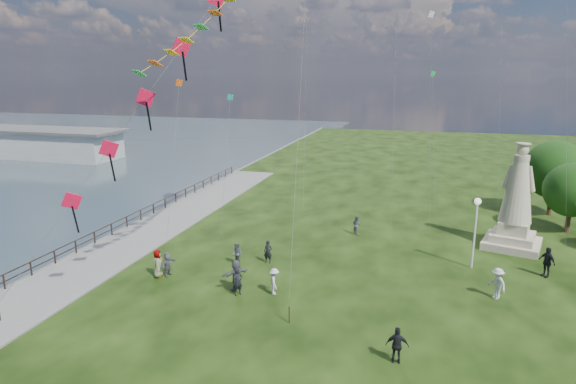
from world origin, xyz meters
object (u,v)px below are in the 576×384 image
(pier_pavilion, at_px, (32,142))
(person_0, at_px, (238,282))
(person_2, at_px, (274,281))
(person_8, at_px, (497,283))
(person_3, at_px, (397,345))
(person_9, at_px, (547,262))
(person_10, at_px, (158,263))
(person_11, at_px, (236,275))
(lamppost, at_px, (476,218))
(person_6, at_px, (268,252))
(person_1, at_px, (237,254))
(person_7, at_px, (357,225))
(person_5, at_px, (168,264))
(statue, at_px, (516,209))

(pier_pavilion, relative_size, person_0, 19.07)
(person_2, xyz_separation_m, person_8, (12.06, 2.90, 0.13))
(person_3, height_order, person_9, person_9)
(person_10, xyz_separation_m, person_11, (5.31, -0.35, 0.03))
(person_2, bearing_deg, person_10, 60.59)
(lamppost, distance_m, person_6, 13.45)
(person_2, distance_m, person_8, 12.41)
(person_1, distance_m, person_7, 10.62)
(person_2, height_order, person_5, person_2)
(person_8, bearing_deg, person_3, -69.53)
(person_5, xyz_separation_m, person_6, (5.33, 3.67, 0.01))
(person_0, relative_size, person_11, 0.87)
(person_6, distance_m, person_11, 4.37)
(pier_pavilion, xyz_separation_m, statue, (64.97, -24.09, 1.02))
(person_6, distance_m, person_8, 13.92)
(statue, distance_m, person_3, 18.44)
(person_6, distance_m, person_7, 8.87)
(lamppost, bearing_deg, person_1, -166.16)
(person_1, xyz_separation_m, person_5, (-3.45, -2.86, 0.03))
(statue, distance_m, person_5, 24.24)
(person_2, distance_m, person_7, 12.13)
(pier_pavilion, distance_m, person_1, 57.32)
(person_9, bearing_deg, person_8, -77.13)
(person_1, relative_size, person_9, 0.77)
(person_2, relative_size, person_9, 0.81)
(person_6, height_order, person_10, person_10)
(person_7, bearing_deg, person_2, 118.67)
(person_9, bearing_deg, statue, 155.40)
(person_6, bearing_deg, person_0, -92.93)
(pier_pavilion, distance_m, statue, 69.30)
(person_2, relative_size, person_10, 0.88)
(statue, relative_size, person_0, 4.81)
(statue, height_order, person_2, statue)
(pier_pavilion, bearing_deg, person_6, -32.99)
(pier_pavilion, distance_m, person_0, 61.13)
(person_3, relative_size, person_7, 1.12)
(person_2, bearing_deg, person_11, 64.23)
(statue, height_order, lamppost, statue)
(person_6, bearing_deg, pier_pavilion, 145.90)
(person_0, relative_size, person_5, 1.03)
(statue, height_order, person_10, statue)
(person_8, relative_size, person_9, 0.94)
(statue, xyz_separation_m, person_3, (-7.06, -16.92, -2.02))
(person_9, height_order, person_10, person_9)
(statue, height_order, person_0, statue)
(person_0, bearing_deg, person_11, 70.67)
(person_3, distance_m, person_6, 12.82)
(person_1, bearing_deg, person_10, -118.97)
(person_1, relative_size, person_2, 0.95)
(lamppost, height_order, person_7, lamppost)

